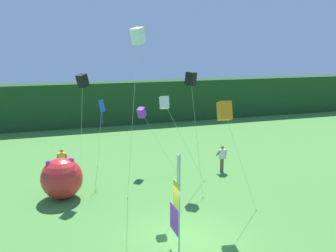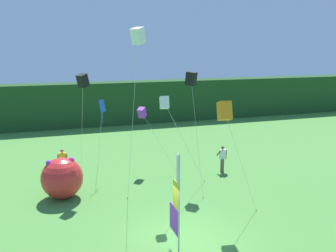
# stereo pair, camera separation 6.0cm
# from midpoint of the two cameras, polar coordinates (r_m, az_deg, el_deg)

# --- Properties ---
(ground_plane) EXTENTS (120.00, 120.00, 0.00)m
(ground_plane) POSITION_cam_midpoint_polar(r_m,az_deg,el_deg) (14.93, 2.19, -17.36)
(ground_plane) COLOR #478438
(distant_treeline) EXTENTS (80.00, 2.40, 4.06)m
(distant_treeline) POSITION_cam_midpoint_polar(r_m,az_deg,el_deg) (35.73, -10.70, 3.43)
(distant_treeline) COLOR #1E421E
(distant_treeline) RESTS_ON ground
(banner_flag) EXTENTS (0.06, 1.03, 3.83)m
(banner_flag) POSITION_cam_midpoint_polar(r_m,az_deg,el_deg) (13.37, 1.21, -12.24)
(banner_flag) COLOR #B7B7BC
(banner_flag) RESTS_ON ground
(person_near_banner) EXTENTS (0.55, 0.48, 1.77)m
(person_near_banner) POSITION_cam_midpoint_polar(r_m,az_deg,el_deg) (21.58, -16.18, -5.57)
(person_near_banner) COLOR #B7B2A3
(person_near_banner) RESTS_ON ground
(person_mid_field) EXTENTS (0.55, 0.48, 1.59)m
(person_mid_field) POSITION_cam_midpoint_polar(r_m,az_deg,el_deg) (22.26, 8.32, -4.94)
(person_mid_field) COLOR brown
(person_mid_field) RESTS_ON ground
(inflatable_balloon) EXTENTS (2.05, 2.05, 2.06)m
(inflatable_balloon) POSITION_cam_midpoint_polar(r_m,az_deg,el_deg) (18.98, -16.26, -7.80)
(inflatable_balloon) COLOR red
(inflatable_balloon) RESTS_ON ground
(kite_purple_box_0) EXTENTS (2.03, 2.20, 3.86)m
(kite_purple_box_0) POSITION_cam_midpoint_polar(r_m,az_deg,el_deg) (21.96, -4.19, 2.05)
(kite_purple_box_0) COLOR brown
(kite_purple_box_0) RESTS_ON ground
(kite_orange_box_1) EXTENTS (2.01, 0.80, 5.17)m
(kite_orange_box_1) POSITION_cam_midpoint_polar(r_m,az_deg,el_deg) (15.68, 8.67, 2.32)
(kite_orange_box_1) COLOR brown
(kite_orange_box_1) RESTS_ON ground
(kite_white_box_2) EXTENTS (3.22, 2.42, 5.23)m
(kite_white_box_2) POSITION_cam_midpoint_polar(r_m,az_deg,el_deg) (16.53, -0.64, 3.57)
(kite_white_box_2) COLOR brown
(kite_white_box_2) RESTS_ON ground
(kite_blue_diamond_3) EXTENTS (0.43, 1.87, 4.47)m
(kite_blue_diamond_3) POSITION_cam_midpoint_polar(r_m,az_deg,el_deg) (21.00, -10.34, 2.49)
(kite_blue_diamond_3) COLOR brown
(kite_blue_diamond_3) RESTS_ON ground
(kite_black_box_4) EXTENTS (0.71, 3.02, 6.08)m
(kite_black_box_4) POSITION_cam_midpoint_polar(r_m,az_deg,el_deg) (19.72, 3.49, 7.31)
(kite_black_box_4) COLOR brown
(kite_black_box_4) RESTS_ON ground
(kite_white_box_5) EXTENTS (0.84, 1.30, 8.21)m
(kite_white_box_5) POSITION_cam_midpoint_polar(r_m,az_deg,el_deg) (16.31, -4.80, 13.66)
(kite_white_box_5) COLOR brown
(kite_white_box_5) RESTS_ON ground
(kite_black_box_6) EXTENTS (0.72, 3.09, 6.04)m
(kite_black_box_6) POSITION_cam_midpoint_polar(r_m,az_deg,el_deg) (19.41, -13.24, 6.81)
(kite_black_box_6) COLOR brown
(kite_black_box_6) RESTS_ON ground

